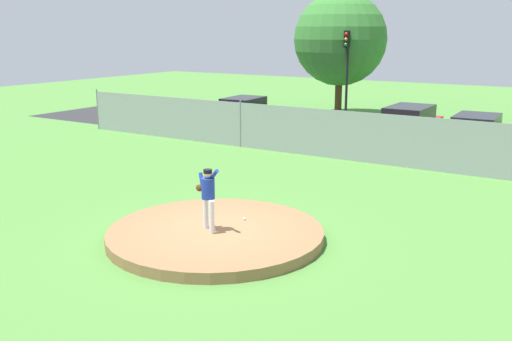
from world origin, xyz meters
name	(u,v)px	position (x,y,z in m)	size (l,w,h in m)	color
ground_plane	(322,185)	(0.00, 6.00, 0.00)	(80.00, 80.00, 0.00)	#4C8438
asphalt_strip	(405,144)	(0.00, 14.50, 0.00)	(44.00, 7.00, 0.01)	#2B2B2D
pitchers_mound	(216,234)	(0.00, 0.00, 0.13)	(5.33, 5.33, 0.26)	olive
pitcher_youth	(208,193)	(-0.08, -0.18, 1.22)	(0.81, 0.37, 1.61)	silver
baseball	(244,219)	(0.22, 0.97, 0.30)	(0.07, 0.07, 0.07)	white
chainlink_fence	(368,138)	(0.00, 10.00, 0.98)	(29.73, 0.07, 2.06)	gray
parked_car_burgundy	(243,114)	(-8.47, 14.08, 0.78)	(2.02, 4.30, 1.64)	maroon
parked_car_silver	(475,135)	(3.09, 14.17, 0.77)	(1.98, 4.42, 1.60)	#B7BABF
parked_car_red	(408,126)	(0.14, 14.48, 0.83)	(1.90, 4.76, 1.74)	#A81919
traffic_light_near	(347,61)	(-4.88, 18.91, 3.41)	(0.28, 0.46, 5.00)	black
tree_broad_left	(340,39)	(-6.37, 21.26, 4.51)	(5.45, 5.45, 7.24)	#4C331E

